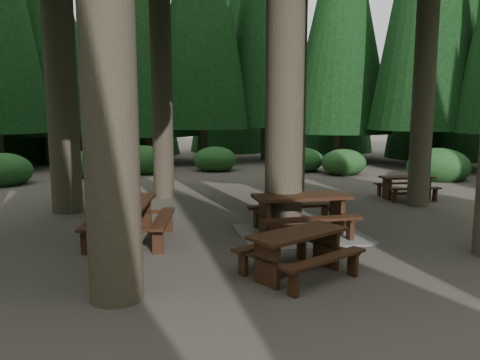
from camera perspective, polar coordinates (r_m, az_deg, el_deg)
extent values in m
plane|color=#4C443E|center=(10.34, 1.37, -6.62)|extent=(80.00, 80.00, 0.00)
cube|color=gray|center=(10.33, 7.42, -6.57)|extent=(2.69, 2.24, 0.05)
cube|color=#381E10|center=(10.15, 7.51, -2.02)|extent=(2.08, 0.85, 0.07)
cube|color=#381E10|center=(10.85, 6.26, -3.17)|extent=(2.07, 0.34, 0.06)
cube|color=#381E10|center=(9.58, 8.85, -4.76)|extent=(2.07, 0.34, 0.06)
cube|color=#381E10|center=(9.99, 2.99, -4.73)|extent=(0.11, 0.63, 0.82)
cube|color=#381E10|center=(9.98, 2.99, -4.35)|extent=(0.13, 1.66, 0.07)
cube|color=#381E10|center=(10.54, 11.70, -4.21)|extent=(0.11, 0.63, 0.82)
cube|color=#381E10|center=(10.52, 11.72, -3.85)|extent=(0.13, 1.66, 0.07)
cube|color=#381E10|center=(10.28, 7.44, -5.60)|extent=(1.72, 0.14, 0.09)
cube|color=#381E10|center=(9.78, -13.31, -2.71)|extent=(1.16, 2.12, 0.07)
cube|color=#381E10|center=(10.00, -17.02, -4.57)|extent=(0.67, 2.02, 0.06)
cube|color=#381E10|center=(9.74, -9.38, -4.64)|extent=(0.67, 2.02, 0.06)
cube|color=#381E10|center=(9.11, -14.20, -6.35)|extent=(0.62, 0.21, 0.80)
cube|color=#381E10|center=(9.09, -14.21, -5.94)|extent=(1.60, 0.41, 0.07)
cube|color=#381E10|center=(10.64, -12.40, -4.18)|extent=(0.62, 0.21, 0.80)
cube|color=#381E10|center=(10.62, -12.41, -3.83)|extent=(1.60, 0.41, 0.07)
cube|color=#381E10|center=(9.92, -13.19, -6.31)|extent=(0.42, 1.65, 0.09)
cube|color=#381E10|center=(15.30, 19.69, 0.32)|extent=(1.65, 0.78, 0.05)
cube|color=#381E10|center=(15.81, 18.76, -0.37)|extent=(1.61, 0.38, 0.04)
cube|color=#381E10|center=(14.88, 20.59, -0.98)|extent=(1.61, 0.38, 0.04)
cube|color=#381E10|center=(15.07, 17.47, -1.03)|extent=(0.12, 0.49, 0.64)
cube|color=#381E10|center=(15.06, 17.48, -0.83)|extent=(0.20, 1.29, 0.05)
cube|color=#381E10|center=(15.66, 21.71, -0.89)|extent=(0.12, 0.49, 0.64)
cube|color=#381E10|center=(15.65, 21.72, -0.70)|extent=(0.20, 1.29, 0.05)
cube|color=#381E10|center=(15.38, 19.60, -1.55)|extent=(1.33, 0.20, 0.07)
cube|color=#381E10|center=(7.68, 7.15, -6.46)|extent=(1.84, 1.34, 0.06)
cube|color=#381E10|center=(8.15, 4.18, -7.64)|extent=(1.66, 0.95, 0.05)
cube|color=#381E10|center=(7.39, 10.35, -9.44)|extent=(1.66, 0.95, 0.05)
cube|color=#381E10|center=(7.33, 3.30, -10.19)|extent=(0.29, 0.51, 0.69)
cube|color=#381E10|center=(7.31, 3.30, -9.76)|extent=(0.66, 1.28, 0.06)
cube|color=#381E10|center=(8.27, 10.44, -8.13)|extent=(0.29, 0.51, 0.69)
cube|color=#381E10|center=(8.26, 10.45, -7.75)|extent=(0.66, 1.28, 0.06)
cube|color=#381E10|center=(7.84, 7.07, -10.31)|extent=(1.33, 0.68, 0.08)
ellipsoid|color=#1B4F26|center=(20.23, 23.00, 1.23)|extent=(2.42, 2.42, 1.49)
ellipsoid|color=#1B4F26|center=(20.57, 12.51, 1.80)|extent=(1.90, 1.90, 1.17)
ellipsoid|color=#1B4F26|center=(21.39, 7.65, 2.17)|extent=(1.84, 1.84, 1.13)
ellipsoid|color=#1B4F26|center=(21.38, -3.06, 2.23)|extent=(1.95, 1.95, 1.20)
ellipsoid|color=#1B4F26|center=(20.99, -11.76, 1.95)|extent=(2.31, 2.31, 1.42)
ellipsoid|color=#1B4F26|center=(20.40, -17.76, 1.54)|extent=(1.93, 1.93, 1.19)
ellipsoid|color=#1B4F26|center=(19.39, -27.00, 0.70)|extent=(2.15, 2.15, 1.32)
cone|color=black|center=(27.27, 12.35, 19.92)|extent=(5.73, 5.73, 13.48)
cone|color=black|center=(25.58, -11.46, 19.94)|extent=(5.17, 5.17, 12.91)
cone|color=black|center=(27.22, -23.09, 19.20)|extent=(5.82, 5.82, 13.26)
cone|color=black|center=(33.09, 11.67, 20.09)|extent=(5.26, 5.26, 19.02)
cone|color=black|center=(32.44, -1.32, 17.91)|extent=(5.34, 5.34, 16.14)
cone|color=black|center=(31.06, -14.00, 18.78)|extent=(6.57, 6.57, 16.86)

